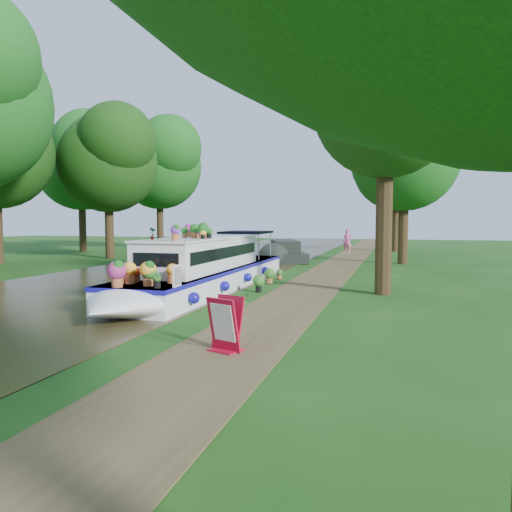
# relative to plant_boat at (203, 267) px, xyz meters

# --- Properties ---
(ground) EXTENTS (100.00, 100.00, 0.00)m
(ground) POSITION_rel_plant_boat_xyz_m (2.25, -2.04, -0.85)
(ground) COLOR #164110
(ground) RESTS_ON ground
(canal_water) EXTENTS (10.00, 100.00, 0.02)m
(canal_water) POSITION_rel_plant_boat_xyz_m (-3.75, -2.04, -0.84)
(canal_water) COLOR #2D2913
(canal_water) RESTS_ON ground
(towpath) EXTENTS (2.20, 100.00, 0.03)m
(towpath) POSITION_rel_plant_boat_xyz_m (3.45, -2.04, -0.84)
(towpath) COLOR #4E3F24
(towpath) RESTS_ON ground
(plant_boat) EXTENTS (2.29, 13.52, 2.29)m
(plant_boat) POSITION_rel_plant_boat_xyz_m (0.00, 0.00, 0.00)
(plant_boat) COLOR white
(plant_boat) RESTS_ON canal_water
(tree_near_overhang) EXTENTS (5.52, 5.28, 8.99)m
(tree_near_overhang) POSITION_rel_plant_boat_xyz_m (6.04, 1.03, 5.75)
(tree_near_overhang) COLOR black
(tree_near_overhang) RESTS_ON ground
(tree_near_mid) EXTENTS (6.90, 6.60, 9.40)m
(tree_near_mid) POSITION_rel_plant_boat_xyz_m (6.73, 13.04, 5.58)
(tree_near_mid) COLOR black
(tree_near_mid) RESTS_ON ground
(tree_near_far) EXTENTS (7.59, 7.26, 10.30)m
(tree_near_far) POSITION_rel_plant_boat_xyz_m (6.23, 24.05, 6.20)
(tree_near_far) COLOR black
(tree_near_far) RESTS_ON ground
(tree_far_c) EXTENTS (7.13, 6.82, 9.59)m
(tree_far_c) POSITION_rel_plant_boat_xyz_m (-11.27, 12.05, 5.67)
(tree_far_c) COLOR black
(tree_far_c) RESTS_ON ground
(tree_far_d) EXTENTS (8.05, 7.70, 10.85)m
(tree_far_d) POSITION_rel_plant_boat_xyz_m (-12.77, 22.06, 6.55)
(tree_far_d) COLOR black
(tree_far_d) RESTS_ON ground
(tree_far_h) EXTENTS (7.82, 7.48, 10.49)m
(tree_far_h) POSITION_rel_plant_boat_xyz_m (-16.77, 17.05, 6.28)
(tree_far_h) COLOR black
(tree_far_h) RESTS_ON ground
(second_boat) EXTENTS (3.64, 6.75, 1.23)m
(second_boat) POSITION_rel_plant_boat_xyz_m (0.01, 12.94, -0.35)
(second_boat) COLOR black
(second_boat) RESTS_ON canal_water
(sandwich_board) EXTENTS (0.69, 0.71, 1.02)m
(sandwich_board) POSITION_rel_plant_boat_xyz_m (3.44, -7.34, -0.36)
(sandwich_board) COLOR #B20C29
(sandwich_board) RESTS_ON towpath
(pedestrian_pink) EXTENTS (0.67, 0.47, 1.76)m
(pedestrian_pink) POSITION_rel_plant_boat_xyz_m (2.95, 20.40, 0.06)
(pedestrian_pink) COLOR #DC5A82
(pedestrian_pink) RESTS_ON towpath
(verge_plant) EXTENTS (0.36, 0.32, 0.39)m
(verge_plant) POSITION_rel_plant_boat_xyz_m (2.30, -2.50, -0.66)
(verge_plant) COLOR #29661E
(verge_plant) RESTS_ON ground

